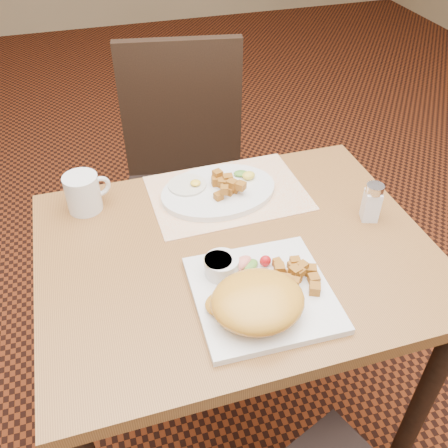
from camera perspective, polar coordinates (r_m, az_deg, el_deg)
ground at (r=1.75m, az=1.01°, el=-21.23°), size 8.00×8.00×0.00m
table at (r=1.23m, az=1.35°, el=-6.57°), size 0.90×0.70×0.75m
chair_far at (r=1.79m, az=-4.37°, el=6.01°), size 0.49×0.50×0.97m
placemat at (r=1.32m, az=0.41°, el=3.57°), size 0.40×0.29×0.00m
plate_square at (r=1.05m, az=4.39°, el=-7.97°), size 0.29×0.29×0.02m
plate_oval at (r=1.31m, az=-0.64°, el=3.75°), size 0.32×0.25×0.02m
hollandaise_mound at (r=0.98m, az=3.75°, el=-8.85°), size 0.19×0.17×0.07m
ramekin at (r=1.06m, az=-0.31°, el=-4.77°), size 0.07×0.07×0.04m
garnish_sq at (r=1.08m, az=2.80°, el=-4.49°), size 0.10×0.06×0.03m
fried_egg at (r=1.31m, az=-4.10°, el=4.51°), size 0.10×0.10×0.02m
garnish_ov at (r=1.34m, az=2.48°, el=5.66°), size 0.06×0.06×0.02m
salt_shaker at (r=1.26m, az=16.55°, el=2.46°), size 0.05×0.05×0.10m
coffee_mug at (r=1.29m, az=-15.73°, el=3.47°), size 0.12×0.09×0.10m
home_fries_sq at (r=1.06m, az=8.04°, el=-5.78°), size 0.11×0.12×0.04m
home_fries_ov at (r=1.29m, az=0.34°, el=4.50°), size 0.09×0.10×0.04m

